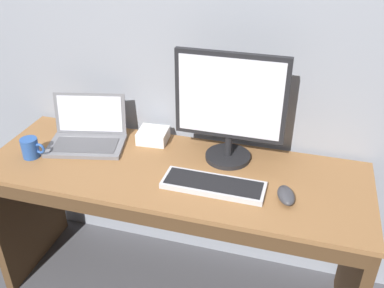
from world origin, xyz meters
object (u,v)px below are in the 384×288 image
object	(u,v)px
laptop_space_gray	(87,136)
coffee_mug	(31,148)
wired_keyboard	(213,185)
external_monitor	(230,107)
external_drive_box	(153,136)
computer_mouse	(286,195)

from	to	relation	value
laptop_space_gray	coffee_mug	size ratio (longest dim) A/B	3.44
laptop_space_gray	wired_keyboard	world-z (taller)	laptop_space_gray
external_monitor	wired_keyboard	size ratio (longest dim) A/B	1.19
external_monitor	external_drive_box	bearing A→B (deg)	170.00
external_monitor	computer_mouse	bearing A→B (deg)	-38.46
laptop_space_gray	computer_mouse	size ratio (longest dim) A/B	3.25
external_drive_box	coffee_mug	size ratio (longest dim) A/B	1.21
laptop_space_gray	external_monitor	distance (m)	0.71
wired_keyboard	external_drive_box	bearing A→B (deg)	141.86
external_monitor	coffee_mug	bearing A→B (deg)	-165.64
laptop_space_gray	wired_keyboard	distance (m)	0.69
computer_mouse	laptop_space_gray	bearing A→B (deg)	152.20
external_drive_box	coffee_mug	xyz separation A→B (m)	(-0.48, -0.29, 0.02)
computer_mouse	external_drive_box	bearing A→B (deg)	139.30
laptop_space_gray	computer_mouse	distance (m)	0.97
laptop_space_gray	external_monitor	bearing A→B (deg)	3.51
external_monitor	coffee_mug	xyz separation A→B (m)	(-0.86, -0.22, -0.22)
laptop_space_gray	external_drive_box	bearing A→B (deg)	20.32
external_monitor	wired_keyboard	world-z (taller)	external_monitor
computer_mouse	coffee_mug	bearing A→B (deg)	162.88
wired_keyboard	external_monitor	bearing A→B (deg)	87.10
external_monitor	external_drive_box	world-z (taller)	external_monitor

